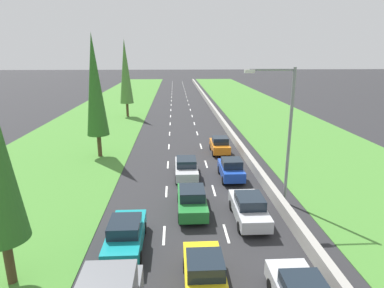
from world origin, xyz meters
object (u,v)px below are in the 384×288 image
at_px(poplar_tree_third, 125,72).
at_px(poplar_tree_second, 95,86).
at_px(silver_sedan_right_lane_second, 249,208).
at_px(street_light_mast, 285,127).
at_px(orange_hatchback_right_lane, 220,145).
at_px(green_sedan_centre_lane, 192,200).
at_px(yellow_hatchback_centre_lane, 204,273).
at_px(silver_sedan_centre_lane, 186,168).
at_px(blue_hatchback_right_lane, 231,169).
at_px(teal_sedan_left_lane, 126,234).

bearing_deg(poplar_tree_third, poplar_tree_second, -89.59).
xyz_separation_m(silver_sedan_right_lane_second, street_light_mast, (2.63, 2.32, 4.42)).
distance_m(silver_sedan_right_lane_second, orange_hatchback_right_lane, 13.97).
relative_size(green_sedan_centre_lane, silver_sedan_right_lane_second, 1.00).
bearing_deg(poplar_tree_second, orange_hatchback_right_lane, 2.48).
bearing_deg(green_sedan_centre_lane, yellow_hatchback_centre_lane, -88.82).
relative_size(yellow_hatchback_centre_lane, street_light_mast, 0.43).
relative_size(silver_sedan_centre_lane, blue_hatchback_right_lane, 1.15).
relative_size(teal_sedan_left_lane, blue_hatchback_right_lane, 1.15).
bearing_deg(blue_hatchback_right_lane, green_sedan_centre_lane, -121.88).
xyz_separation_m(yellow_hatchback_centre_lane, orange_hatchback_right_lane, (3.35, 19.89, 0.00)).
relative_size(orange_hatchback_right_lane, poplar_tree_third, 0.33).
distance_m(silver_sedan_right_lane_second, blue_hatchback_right_lane, 6.85).
bearing_deg(silver_sedan_right_lane_second, silver_sedan_centre_lane, 115.43).
distance_m(teal_sedan_left_lane, blue_hatchback_right_lane, 11.81).
relative_size(teal_sedan_left_lane, silver_sedan_right_lane_second, 1.00).
distance_m(blue_hatchback_right_lane, poplar_tree_second, 14.87).
bearing_deg(silver_sedan_right_lane_second, yellow_hatchback_centre_lane, -118.62).
distance_m(yellow_hatchback_centre_lane, poplar_tree_second, 22.03).
relative_size(green_sedan_centre_lane, blue_hatchback_right_lane, 1.15).
height_order(silver_sedan_centre_lane, street_light_mast, street_light_mast).
xyz_separation_m(orange_hatchback_right_lane, poplar_tree_third, (-12.06, 20.52, 6.20)).
bearing_deg(yellow_hatchback_centre_lane, poplar_tree_second, 113.84).
distance_m(silver_sedan_right_lane_second, poplar_tree_third, 37.02).
xyz_separation_m(blue_hatchback_right_lane, poplar_tree_second, (-11.87, 6.60, 6.05)).
height_order(teal_sedan_left_lane, street_light_mast, street_light_mast).
bearing_deg(blue_hatchback_right_lane, poplar_tree_second, 150.92).
bearing_deg(green_sedan_centre_lane, silver_sedan_centre_lane, 91.30).
relative_size(yellow_hatchback_centre_lane, blue_hatchback_right_lane, 1.00).
xyz_separation_m(teal_sedan_left_lane, poplar_tree_second, (-4.79, 16.06, 6.08)).
bearing_deg(blue_hatchback_right_lane, silver_sedan_centre_lane, 171.26).
xyz_separation_m(teal_sedan_left_lane, silver_sedan_right_lane_second, (7.01, 2.61, 0.00)).
xyz_separation_m(silver_sedan_centre_lane, blue_hatchback_right_lane, (3.59, -0.55, 0.02)).
distance_m(green_sedan_centre_lane, teal_sedan_left_lane, 5.33).
xyz_separation_m(blue_hatchback_right_lane, street_light_mast, (2.56, -4.54, 4.40)).
height_order(orange_hatchback_right_lane, poplar_tree_second, poplar_tree_second).
height_order(orange_hatchback_right_lane, street_light_mast, street_light_mast).
height_order(silver_sedan_centre_lane, orange_hatchback_right_lane, orange_hatchback_right_lane).
bearing_deg(silver_sedan_centre_lane, green_sedan_centre_lane, -88.70).
relative_size(green_sedan_centre_lane, poplar_tree_third, 0.38).
relative_size(yellow_hatchback_centre_lane, poplar_tree_second, 0.33).
bearing_deg(street_light_mast, orange_hatchback_right_lane, 102.18).
bearing_deg(orange_hatchback_right_lane, poplar_tree_third, 120.46).
bearing_deg(orange_hatchback_right_lane, teal_sedan_left_lane, -113.27).
height_order(blue_hatchback_right_lane, poplar_tree_second, poplar_tree_second).
height_order(silver_sedan_right_lane_second, blue_hatchback_right_lane, blue_hatchback_right_lane).
bearing_deg(blue_hatchback_right_lane, orange_hatchback_right_lane, 89.64).
xyz_separation_m(yellow_hatchback_centre_lane, silver_sedan_right_lane_second, (3.23, 5.92, -0.02)).
relative_size(green_sedan_centre_lane, orange_hatchback_right_lane, 1.15).
height_order(green_sedan_centre_lane, teal_sedan_left_lane, same).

